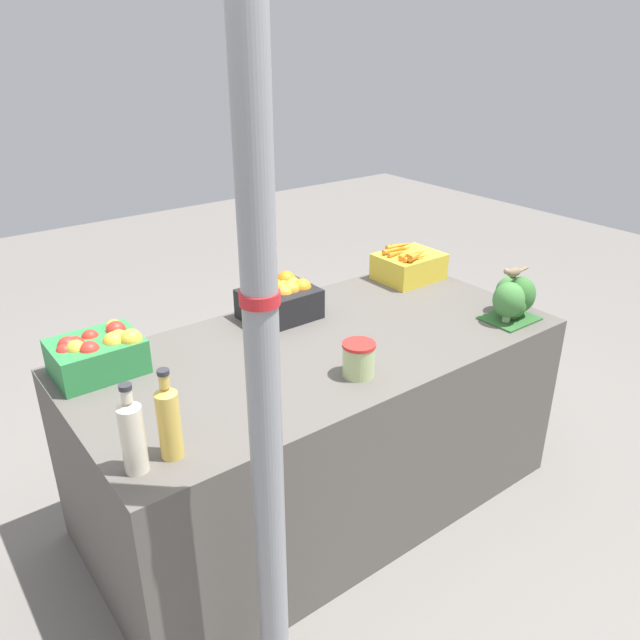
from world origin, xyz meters
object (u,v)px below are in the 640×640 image
Objects in this scene: orange_crate at (282,299)px; sparrow_bird at (513,272)px; broccoli_pile at (513,298)px; apple_crate at (98,352)px; juice_bottle_golden at (169,420)px; juice_bottle_cloudy at (132,434)px; pickle_jar at (359,359)px; carrot_crate at (409,265)px; support_pole at (261,338)px.

sparrow_bird is (0.76, -0.59, 0.13)m from orange_crate.
broccoli_pile is 0.12m from sparrow_bird.
orange_crate is 0.97m from sparrow_bird.
juice_bottle_golden is at bearing -90.51° from apple_crate.
juice_bottle_cloudy reaches higher than broccoli_pile.
broccoli_pile is at bearing -1.48° from pickle_jar.
broccoli_pile is (1.56, -0.60, 0.01)m from apple_crate.
broccoli_pile is (0.02, -0.60, 0.02)m from carrot_crate.
juice_bottle_cloudy is at bearing 7.84° from sparrow_bird.
carrot_crate reaches higher than pickle_jar.
support_pole is 18.41× the size of sparrow_bird.
support_pole is at bearing -125.78° from orange_crate.
apple_crate is 0.79m from orange_crate.
apple_crate is (-0.10, 0.95, -0.40)m from support_pole.
juice_bottle_cloudy is 1.66m from sparrow_bird.
pickle_jar is at bearing 30.86° from support_pole.
pickle_jar is 0.84m from sparrow_bird.
juice_bottle_cloudy reaches higher than sparrow_bird.
support_pole reaches higher than broccoli_pile.
broccoli_pile is (1.45, 0.35, -0.39)m from support_pole.
juice_bottle_golden is 1.55m from sparrow_bird.
carrot_crate is at bearing 0.14° from apple_crate.
juice_bottle_cloudy is at bearing 122.47° from support_pole.
pickle_jar is (-0.82, -0.58, -0.01)m from carrot_crate.
juice_bottle_cloudy is (-0.22, 0.34, -0.36)m from support_pole.
pickle_jar is (0.62, 0.37, -0.42)m from support_pole.
pickle_jar is at bearing 2.43° from juice_bottle_golden.
pickle_jar is (0.83, 0.03, -0.05)m from juice_bottle_cloudy.
pickle_jar is at bearing -144.64° from carrot_crate.
orange_crate is at bearing 141.84° from broccoli_pile.
sparrow_bird reaches higher than broccoli_pile.
sparrow_bird reaches higher than carrot_crate.
broccoli_pile is 0.86× the size of juice_bottle_cloudy.
juice_bottle_golden is at bearing -0.00° from juice_bottle_cloudy.
broccoli_pile is at bearing 0.34° from juice_bottle_golden.
broccoli_pile is at bearing 0.32° from juice_bottle_cloudy.
support_pole is 0.83m from pickle_jar.
apple_crate is 0.62m from juice_bottle_cloudy.
carrot_crate is 1.76m from juice_bottle_cloudy.
juice_bottle_golden is at bearing -142.36° from orange_crate.
juice_bottle_cloudy is 2.03× the size of sparrow_bird.
apple_crate is at bearing 89.49° from juice_bottle_golden.
support_pole reaches higher than sparrow_bird.
support_pole is at bearing -57.53° from juice_bottle_cloudy.
apple_crate is at bearing -13.62° from sparrow_bird.
juice_bottle_golden is 2.23× the size of pickle_jar.
support_pole is 0.54m from juice_bottle_cloudy.
broccoli_pile is 0.84m from pickle_jar.
support_pole is at bearing -149.14° from pickle_jar.
orange_crate is 1.00× the size of carrot_crate.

